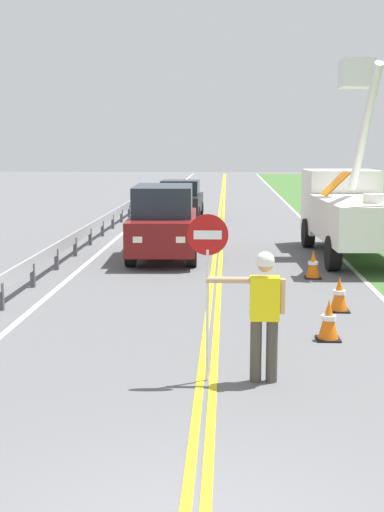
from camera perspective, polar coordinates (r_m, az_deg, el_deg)
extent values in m
cube|color=yellow|center=(25.29, 2.04, 1.66)|extent=(0.11, 110.00, 0.01)
cube|color=yellow|center=(25.29, 2.45, 1.65)|extent=(0.11, 110.00, 0.01)
cube|color=silver|center=(25.51, 10.36, 1.58)|extent=(0.12, 110.00, 0.01)
cube|color=silver|center=(25.58, -5.85, 1.70)|extent=(0.12, 110.00, 0.01)
cylinder|color=#474238|center=(9.80, 6.51, -7.67)|extent=(0.16, 0.16, 0.88)
cylinder|color=#474238|center=(9.79, 5.21, -7.68)|extent=(0.16, 0.16, 0.88)
cube|color=yellow|center=(9.61, 5.93, -3.44)|extent=(0.40, 0.24, 0.60)
cylinder|color=tan|center=(9.54, 2.96, -1.97)|extent=(0.60, 0.10, 0.09)
cylinder|color=tan|center=(9.62, 7.36, -3.27)|extent=(0.09, 0.09, 0.48)
sphere|color=tan|center=(9.52, 5.98, -0.68)|extent=(0.22, 0.22, 0.22)
sphere|color=white|center=(9.51, 5.98, -0.38)|extent=(0.25, 0.25, 0.25)
cylinder|color=silver|center=(9.65, 1.26, -4.90)|extent=(0.04, 0.04, 1.85)
cylinder|color=#B71414|center=(9.44, 1.29, 1.74)|extent=(0.56, 0.03, 0.56)
cube|color=white|center=(9.42, 1.28, 1.73)|extent=(0.38, 0.01, 0.12)
cube|color=white|center=(19.70, 13.87, 2.83)|extent=(2.48, 4.68, 1.10)
cube|color=white|center=(23.04, 11.95, 4.38)|extent=(2.28, 2.18, 2.00)
cube|color=#1E2833|center=(24.02, 11.50, 5.30)|extent=(1.98, 0.14, 0.90)
cylinder|color=silver|center=(18.75, 14.58, 4.56)|extent=(0.56, 0.56, 0.24)
cylinder|color=silver|center=(19.99, 13.87, 9.91)|extent=(0.35, 2.83, 3.42)
cube|color=white|center=(21.36, 13.22, 14.26)|extent=(0.93, 0.93, 0.80)
cube|color=orange|center=(17.61, 11.57, 5.80)|extent=(0.62, 0.82, 0.59)
cylinder|color=black|center=(22.76, 9.42, 1.87)|extent=(0.36, 0.93, 0.92)
cylinder|color=black|center=(23.16, 14.46, 1.83)|extent=(0.36, 0.93, 0.92)
cylinder|color=black|center=(18.58, 11.41, 0.22)|extent=(0.36, 0.93, 0.92)
cube|color=maroon|center=(20.21, -2.32, 2.07)|extent=(2.01, 4.67, 0.92)
cube|color=#1E2833|center=(20.12, -2.34, 4.55)|extent=(1.73, 2.91, 0.84)
cube|color=#EAEACC|center=(17.92, -0.93, 1.34)|extent=(0.24, 0.07, 0.16)
cube|color=#EAEACC|center=(17.99, -4.45, 1.34)|extent=(0.24, 0.07, 0.16)
cylinder|color=black|center=(18.84, -0.04, 0.15)|extent=(0.31, 0.69, 0.68)
cylinder|color=black|center=(18.93, -5.01, 0.16)|extent=(0.31, 0.69, 0.68)
cylinder|color=black|center=(21.66, 0.05, 1.31)|extent=(0.31, 0.69, 0.68)
cylinder|color=black|center=(21.74, -4.28, 1.32)|extent=(0.31, 0.69, 0.68)
cube|color=black|center=(30.96, -0.99, 4.31)|extent=(1.92, 4.13, 0.72)
cube|color=#1E2833|center=(31.16, -0.95, 5.59)|extent=(1.65, 1.75, 0.64)
cube|color=#EAEACC|center=(28.89, -0.24, 4.07)|extent=(0.24, 0.06, 0.16)
cube|color=#EAEACC|center=(28.99, -2.43, 4.08)|extent=(0.24, 0.06, 0.16)
cylinder|color=black|center=(29.67, 0.38, 3.40)|extent=(0.29, 0.69, 0.68)
cylinder|color=black|center=(29.81, -2.77, 3.42)|extent=(0.29, 0.69, 0.68)
cylinder|color=black|center=(32.19, 0.66, 3.85)|extent=(0.29, 0.69, 0.68)
cylinder|color=black|center=(32.33, -2.25, 3.86)|extent=(0.29, 0.69, 0.68)
cone|color=orange|center=(12.02, 11.05, -5.10)|extent=(0.36, 0.36, 0.70)
cylinder|color=white|center=(12.01, 11.06, -4.93)|extent=(0.25, 0.25, 0.08)
cube|color=black|center=(12.10, 11.01, -6.63)|extent=(0.40, 0.40, 0.03)
cone|color=orange|center=(14.09, 11.89, -3.03)|extent=(0.36, 0.36, 0.70)
cylinder|color=white|center=(14.08, 11.89, -2.89)|extent=(0.25, 0.25, 0.08)
cube|color=black|center=(14.16, 11.84, -4.36)|extent=(0.40, 0.40, 0.03)
cone|color=orange|center=(17.45, 9.83, -0.66)|extent=(0.36, 0.36, 0.70)
cylinder|color=white|center=(17.45, 9.83, -0.55)|extent=(0.25, 0.25, 0.08)
cube|color=black|center=(17.51, 9.80, -1.74)|extent=(0.40, 0.40, 0.03)
cube|color=#9EA0A3|center=(21.99, -8.87, 1.88)|extent=(0.06, 32.00, 0.32)
cube|color=#4C4C51|center=(14.40, -15.27, -3.21)|extent=(0.10, 0.10, 0.55)
cube|color=#4C4C51|center=(16.55, -12.84, -1.55)|extent=(0.10, 0.10, 0.55)
cube|color=#4C4C51|center=(18.72, -10.96, -0.27)|extent=(0.10, 0.10, 0.55)
cube|color=#4C4C51|center=(20.92, -9.48, 0.74)|extent=(0.10, 0.10, 0.55)
cube|color=#4C4C51|center=(23.14, -8.28, 1.55)|extent=(0.10, 0.10, 0.55)
cube|color=#4C4C51|center=(25.37, -7.29, 2.23)|extent=(0.10, 0.10, 0.55)
cube|color=#4C4C51|center=(27.61, -6.47, 2.79)|extent=(0.10, 0.10, 0.55)
cube|color=#4C4C51|center=(29.85, -5.76, 3.27)|extent=(0.10, 0.10, 0.55)
cube|color=#4C4C51|center=(32.10, -5.15, 3.68)|extent=(0.10, 0.10, 0.55)
cube|color=#4C4C51|center=(34.36, -4.62, 4.04)|extent=(0.10, 0.10, 0.55)
cube|color=#4C4C51|center=(36.62, -4.16, 4.35)|extent=(0.10, 0.10, 0.55)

